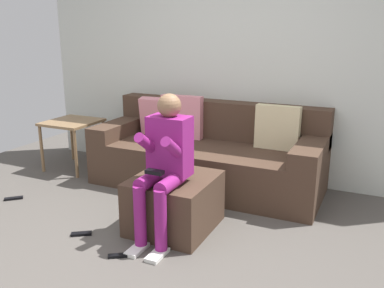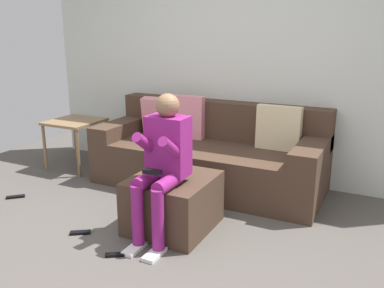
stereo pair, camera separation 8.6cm
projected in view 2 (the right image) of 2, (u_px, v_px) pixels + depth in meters
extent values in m
plane|color=#544F49|center=(133.00, 261.00, 3.04)|extent=(6.31, 6.31, 0.00)
cube|color=silver|center=(239.00, 65.00, 4.54)|extent=(4.85, 0.10, 2.51)
cube|color=#473326|center=(207.00, 166.00, 4.43)|extent=(2.40, 0.95, 0.45)
cube|color=#473326|center=(221.00, 120.00, 4.62)|extent=(2.40, 0.22, 0.41)
cube|color=#473326|center=(123.00, 128.00, 4.80)|extent=(0.26, 0.95, 0.16)
cube|color=#473326|center=(312.00, 151.00, 3.88)|extent=(0.26, 0.95, 0.16)
cube|color=pink|center=(161.00, 117.00, 4.75)|extent=(0.44, 0.21, 0.44)
cube|color=pink|center=(184.00, 117.00, 4.63)|extent=(0.48, 0.13, 0.47)
cube|color=beige|center=(279.00, 128.00, 4.17)|extent=(0.45, 0.12, 0.45)
cube|color=#473326|center=(173.00, 203.00, 3.51)|extent=(0.64, 0.69, 0.45)
cube|color=#8C1E72|center=(168.00, 146.00, 3.29)|extent=(0.32, 0.21, 0.48)
sphere|color=#8C6647|center=(168.00, 106.00, 3.20)|extent=(0.19, 0.19, 0.19)
cylinder|color=#8C1E72|center=(148.00, 179.00, 3.25)|extent=(0.11, 0.33, 0.11)
cylinder|color=#8C1E72|center=(138.00, 215.00, 3.17)|extent=(0.09, 0.09, 0.48)
cube|color=white|center=(134.00, 249.00, 3.19)|extent=(0.10, 0.22, 0.03)
cylinder|color=#8C1E72|center=(147.00, 145.00, 3.22)|extent=(0.08, 0.33, 0.27)
cylinder|color=#8C1E72|center=(168.00, 183.00, 3.17)|extent=(0.11, 0.33, 0.11)
cylinder|color=#8C1E72|center=(158.00, 220.00, 3.09)|extent=(0.09, 0.09, 0.48)
cube|color=white|center=(154.00, 254.00, 3.11)|extent=(0.10, 0.22, 0.03)
cylinder|color=#8C1E72|center=(173.00, 150.00, 3.12)|extent=(0.08, 0.35, 0.28)
cube|color=black|center=(152.00, 172.00, 3.11)|extent=(0.14, 0.06, 0.03)
cube|color=olive|center=(75.00, 121.00, 4.95)|extent=(0.56, 0.59, 0.03)
cylinder|color=olive|center=(45.00, 148.00, 4.91)|extent=(0.04, 0.04, 0.55)
cylinder|color=olive|center=(78.00, 153.00, 4.70)|extent=(0.04, 0.04, 0.55)
cylinder|color=olive|center=(75.00, 138.00, 5.37)|extent=(0.04, 0.04, 0.55)
cylinder|color=olive|center=(107.00, 142.00, 5.15)|extent=(0.04, 0.04, 0.55)
cube|color=black|center=(117.00, 255.00, 3.11)|extent=(0.17, 0.13, 0.02)
cube|color=black|center=(80.00, 233.00, 3.45)|extent=(0.17, 0.14, 0.02)
cube|color=black|center=(16.00, 197.00, 4.17)|extent=(0.16, 0.15, 0.02)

